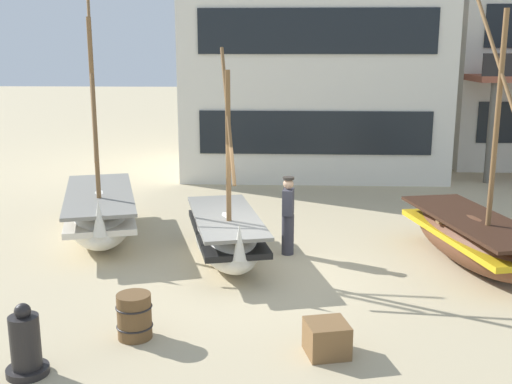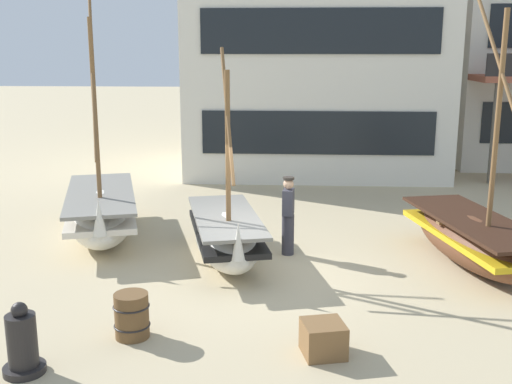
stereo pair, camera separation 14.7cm
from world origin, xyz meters
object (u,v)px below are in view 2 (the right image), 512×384
object	(u,v)px
fisherman_by_hull	(288,217)
wooden_barrel	(132,315)
fishing_boat_centre_large	(101,212)
fishing_boat_far_right	(226,235)
harbor_building_main	(316,33)
cargo_crate	(323,339)
capstan_winch	(22,344)
fishing_boat_near_left	(474,239)

from	to	relation	value
fisherman_by_hull	wooden_barrel	size ratio (longest dim) A/B	2.41
fishing_boat_centre_large	fishing_boat_far_right	distance (m)	3.42
fishing_boat_far_right	fisherman_by_hull	size ratio (longest dim) A/B	2.56
fishing_boat_far_right	fisherman_by_hull	xyz separation A→B (m)	(1.27, 0.48, 0.28)
fishing_boat_centre_large	fishing_boat_far_right	size ratio (longest dim) A/B	1.29
fishing_boat_centre_large	harbor_building_main	world-z (taller)	harbor_building_main
cargo_crate	wooden_barrel	bearing A→B (deg)	172.35
fishing_boat_centre_large	capstan_winch	xyz separation A→B (m)	(0.81, -6.21, -0.19)
fishing_boat_centre_large	wooden_barrel	bearing A→B (deg)	-68.47
wooden_barrel	fishing_boat_near_left	bearing A→B (deg)	30.62
fisherman_by_hull	cargo_crate	world-z (taller)	fisherman_by_hull
fishing_boat_near_left	fishing_boat_far_right	xyz separation A→B (m)	(-5.02, -0.04, 0.00)
cargo_crate	fishing_boat_far_right	bearing A→B (deg)	114.65
fishing_boat_near_left	harbor_building_main	size ratio (longest dim) A/B	0.57
capstan_winch	harbor_building_main	xyz separation A→B (m)	(4.40, 15.27, 4.40)
fisherman_by_hull	fishing_boat_centre_large	bearing A→B (deg)	166.54
harbor_building_main	fishing_boat_far_right	bearing A→B (deg)	-101.46
capstan_winch	cargo_crate	bearing A→B (deg)	10.45
fishing_boat_centre_large	wooden_barrel	distance (m)	5.46
capstan_winch	cargo_crate	distance (m)	4.14
fishing_boat_near_left	fishing_boat_far_right	bearing A→B (deg)	-179.54
fishing_boat_centre_large	wooden_barrel	size ratio (longest dim) A/B	7.95
harbor_building_main	fisherman_by_hull	bearing A→B (deg)	-94.94
fisherman_by_hull	harbor_building_main	world-z (taller)	harbor_building_main
cargo_crate	harbor_building_main	bearing A→B (deg)	88.69
fisherman_by_hull	cargo_crate	bearing A→B (deg)	-83.04
cargo_crate	harbor_building_main	world-z (taller)	harbor_building_main
harbor_building_main	cargo_crate	bearing A→B (deg)	-91.31
fishing_boat_centre_large	harbor_building_main	distance (m)	11.27
fishing_boat_centre_large	capstan_winch	distance (m)	6.27
fishing_boat_centre_large	cargo_crate	distance (m)	7.33
capstan_winch	wooden_barrel	distance (m)	1.65
fisherman_by_hull	harbor_building_main	bearing A→B (deg)	85.06
fishing_boat_centre_large	fisherman_by_hull	distance (m)	4.47
fishing_boat_centre_large	capstan_winch	size ratio (longest dim) A/B	5.46
fishing_boat_near_left	cargo_crate	distance (m)	5.13
capstan_winch	fisherman_by_hull	bearing A→B (deg)	55.71
capstan_winch	cargo_crate	size ratio (longest dim) A/B	1.75
fishing_boat_near_left	wooden_barrel	distance (m)	7.07
fishing_boat_far_right	fisherman_by_hull	world-z (taller)	fishing_boat_far_right
harbor_building_main	fishing_boat_near_left	bearing A→B (deg)	-74.73
fishing_boat_near_left	wooden_barrel	size ratio (longest dim) A/B	7.81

